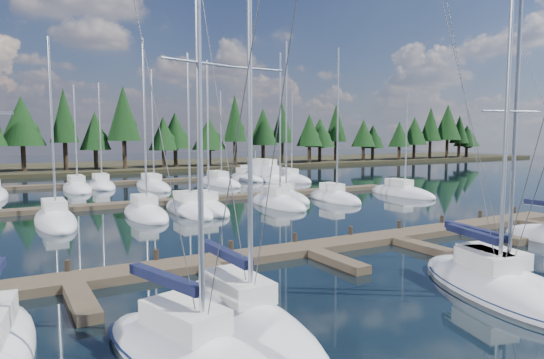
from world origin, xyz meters
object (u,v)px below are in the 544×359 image
main_dock (311,251)px  front_sailboat_1 (193,356)px  front_sailboat_2 (244,319)px  motor_yacht_right (261,177)px  front_sailboat_4 (492,288)px  front_sailboat_3 (499,284)px

main_dock → front_sailboat_1: (-9.99, -8.82, 0.10)m
front_sailboat_1 → front_sailboat_2: (2.45, 1.75, 0.00)m
main_dock → motor_yacht_right: bearing=65.5°
main_dock → front_sailboat_4: (2.70, -9.01, 0.09)m
main_dock → front_sailboat_2: front_sailboat_2 is taller
front_sailboat_1 → motor_yacht_right: bearing=59.7°
front_sailboat_1 → front_sailboat_3: (13.44, 0.02, -0.02)m
front_sailboat_4 → motor_yacht_right: (14.71, 47.13, 0.25)m
front_sailboat_4 → motor_yacht_right: bearing=72.7°
front_sailboat_2 → front_sailboat_4: 10.42m
front_sailboat_2 → motor_yacht_right: size_ratio=1.49×
main_dock → front_sailboat_4: size_ratio=3.29×
main_dock → motor_yacht_right: motor_yacht_right is taller
front_sailboat_1 → front_sailboat_3: front_sailboat_1 is taller
front_sailboat_4 → main_dock: bearing=106.7°
front_sailboat_2 → motor_yacht_right: (24.95, 45.19, 0.23)m
front_sailboat_2 → motor_yacht_right: bearing=61.1°
motor_yacht_right → front_sailboat_4: bearing=-107.3°
front_sailboat_2 → front_sailboat_4: front_sailboat_2 is taller
front_sailboat_1 → front_sailboat_4: front_sailboat_1 is taller
front_sailboat_2 → front_sailboat_4: bearing=-10.7°
front_sailboat_1 → motor_yacht_right: (27.40, 46.94, 0.24)m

